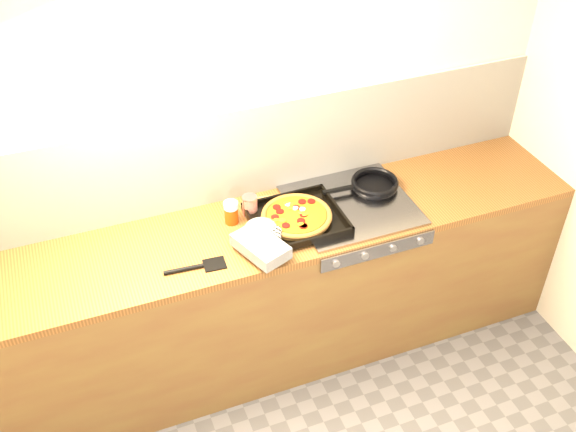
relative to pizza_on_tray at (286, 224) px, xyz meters
name	(u,v)px	position (x,y,z in m)	size (l,w,h in m)	color
room_shell	(247,153)	(-0.07, 0.36, 0.20)	(3.20, 3.20, 3.20)	white
counter_run	(269,292)	(-0.07, 0.07, -0.50)	(3.20, 0.62, 0.90)	brown
stovetop	(351,205)	(0.38, 0.07, -0.04)	(0.60, 0.56, 0.02)	gray
pizza_on_tray	(286,224)	(0.00, 0.00, 0.00)	(0.58, 0.51, 0.07)	black
frying_pan	(374,184)	(0.54, 0.15, -0.01)	(0.42, 0.26, 0.04)	black
tomato_can	(250,206)	(-0.12, 0.19, 0.01)	(0.10, 0.10, 0.11)	#A41C0D
juice_glass	(231,212)	(-0.22, 0.16, 0.01)	(0.08, 0.08, 0.12)	#C53D0B
wooden_spoon	(291,195)	(0.12, 0.25, -0.04)	(0.30, 0.09, 0.02)	#A18144
black_spatula	(196,267)	(-0.47, -0.10, -0.04)	(0.28, 0.09, 0.02)	black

